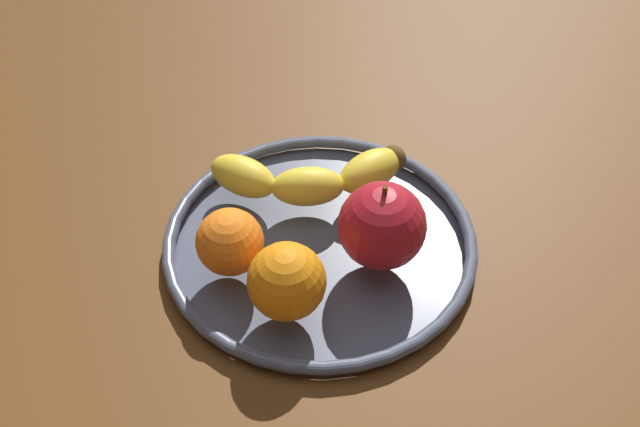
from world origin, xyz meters
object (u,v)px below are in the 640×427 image
fruit_bowl (320,242)px  banana (311,177)px  orange_front_right (287,281)px  orange_center (228,239)px  apple (382,226)px

fruit_bowl → banana: (1.65, 5.84, 2.78)cm
banana → orange_front_right: (-7.51, -12.20, 1.46)cm
fruit_bowl → orange_center: orange_center is taller
fruit_bowl → orange_center: bearing=177.3°
fruit_bowl → orange_front_right: orange_front_right is taller
apple → orange_front_right: 10.05cm
orange_center → banana: bearing=28.0°
fruit_bowl → orange_center: (-8.61, 0.40, 3.91)cm
banana → orange_center: orange_center is taller
banana → orange_front_right: 14.40cm
banana → apple: (2.33, -10.24, 2.04)cm
fruit_bowl → apple: size_ratio=3.39×
fruit_bowl → orange_center: size_ratio=4.86×
banana → orange_front_right: size_ratio=2.91×
banana → orange_center: 11.67cm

